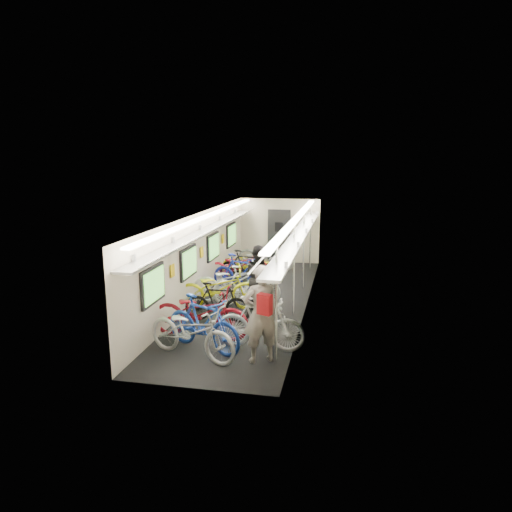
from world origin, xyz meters
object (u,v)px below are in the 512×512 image
at_px(passenger_near, 261,314).
at_px(passenger_mid, 259,278).
at_px(backpack, 265,304).
at_px(bicycle_0, 192,331).
at_px(bicycle_1, 203,323).

relative_size(passenger_near, passenger_mid, 1.12).
bearing_deg(passenger_near, backpack, 83.06).
distance_m(bicycle_0, bicycle_1, 0.40).
bearing_deg(passenger_mid, bicycle_0, 119.85).
xyz_separation_m(bicycle_1, passenger_near, (1.25, -0.29, 0.39)).
xyz_separation_m(bicycle_0, passenger_near, (1.36, 0.09, 0.42)).
height_order(bicycle_1, passenger_mid, passenger_mid).
xyz_separation_m(passenger_near, passenger_mid, (-0.61, 3.00, -0.10)).
height_order(passenger_mid, backpack, passenger_mid).
bearing_deg(backpack, passenger_near, 132.37).
xyz_separation_m(passenger_near, backpack, (0.14, -0.37, 0.32)).
relative_size(bicycle_1, passenger_mid, 1.11).
relative_size(passenger_mid, backpack, 4.51).
height_order(bicycle_1, backpack, backpack).
relative_size(passenger_near, backpack, 5.05).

